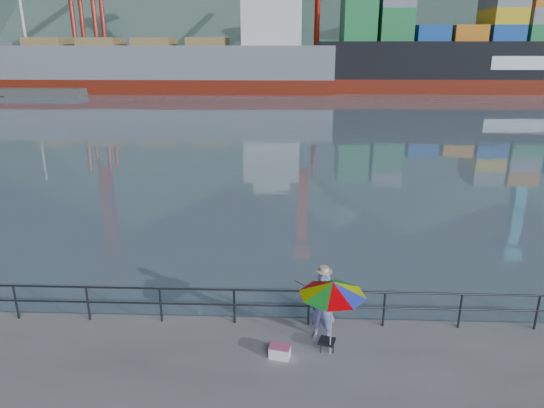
{
  "coord_description": "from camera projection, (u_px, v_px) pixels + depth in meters",
  "views": [
    {
      "loc": [
        2.46,
        -9.75,
        7.21
      ],
      "look_at": [
        1.85,
        6.0,
        2.0
      ],
      "focal_mm": 32.0,
      "sensor_mm": 36.0,
      "label": 1
    }
  ],
  "objects": [
    {
      "name": "far_dock",
      "position": [
        328.0,
        81.0,
        99.47
      ],
      "size": [
        200.0,
        40.0,
        0.4
      ],
      "primitive_type": "cube",
      "color": "#514F4C",
      "rests_on": "ground"
    },
    {
      "name": "container_stacks",
      "position": [
        451.0,
        66.0,
        97.61
      ],
      "size": [
        58.0,
        5.4,
        7.8
      ],
      "color": "gray",
      "rests_on": "ground"
    },
    {
      "name": "cooler_bag",
      "position": [
        280.0,
        352.0,
        11.7
      ],
      "size": [
        0.54,
        0.42,
        0.28
      ],
      "primitive_type": "cube",
      "rotation": [
        0.0,
        0.0,
        -0.22
      ],
      "color": "white",
      "rests_on": "ground"
    },
    {
      "name": "beach_umbrella",
      "position": [
        333.0,
        288.0,
        11.32
      ],
      "size": [
        1.92,
        1.92,
        1.95
      ],
      "color": "white",
      "rests_on": "ground"
    },
    {
      "name": "fisherman",
      "position": [
        323.0,
        306.0,
        12.16
      ],
      "size": [
        0.81,
        0.67,
        1.9
      ],
      "primitive_type": "imported",
      "rotation": [
        0.0,
        0.0,
        -0.37
      ],
      "color": "navy",
      "rests_on": "ground"
    },
    {
      "name": "harbor_water",
      "position": [
        282.0,
        71.0,
        134.94
      ],
      "size": [
        500.0,
        280.0,
        0.0
      ],
      "primitive_type": "cube",
      "color": "slate",
      "rests_on": "ground"
    },
    {
      "name": "guardrail",
      "position": [
        197.0,
        305.0,
        13.05
      ],
      "size": [
        22.0,
        0.06,
        1.03
      ],
      "color": "#2D3033",
      "rests_on": "ground"
    },
    {
      "name": "bulk_carrier",
      "position": [
        178.0,
        65.0,
        77.42
      ],
      "size": [
        53.13,
        9.2,
        14.5
      ],
      "color": "#651A0C",
      "rests_on": "ground"
    },
    {
      "name": "container_ship",
      "position": [
        522.0,
        53.0,
        77.45
      ],
      "size": [
        61.87,
        10.31,
        18.1
      ],
      "color": "#651A0C",
      "rests_on": "ground"
    },
    {
      "name": "folding_stool",
      "position": [
        327.0,
        345.0,
        12.0
      ],
      "size": [
        0.48,
        0.48,
        0.25
      ],
      "color": "black",
      "rests_on": "ground"
    },
    {
      "name": "fishing_rod",
      "position": [
        306.0,
        316.0,
        13.51
      ],
      "size": [
        0.71,
        1.56,
        1.2
      ],
      "primitive_type": "cylinder",
      "rotation": [
        0.96,
        0.0,
        -0.42
      ],
      "color": "black",
      "rests_on": "ground"
    }
  ]
}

